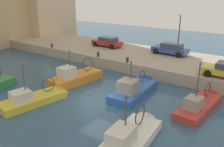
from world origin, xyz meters
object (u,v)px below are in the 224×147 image
Objects in this scene: fishing_boat_orange at (79,80)px; fishing_boat_red at (200,107)px; quay_streetlamp at (180,28)px; fishing_boat_yellow at (38,101)px; mooring_bollard_mid at (98,54)px; fishing_boat_white at (131,140)px; mooring_bollard_north at (52,46)px; fishing_boat_blue at (136,92)px; mooring_bollard_south at (127,60)px; parked_car_blue at (170,49)px; parked_car_red at (107,42)px.

fishing_boat_red reaches higher than fishing_boat_orange.
quay_streetlamp is (9.37, 5.56, 4.34)m from fishing_boat_red.
fishing_boat_orange is 1.33× the size of quay_streetlamp.
fishing_boat_yellow is 10.50m from mooring_bollard_mid.
fishing_boat_yellow is 11.04× the size of mooring_bollard_mid.
fishing_boat_orange is at bearing 59.58° from fishing_boat_white.
fishing_boat_red is 21.27m from mooring_bollard_north.
fishing_boat_yellow is (-6.49, 10.90, 0.00)m from fishing_boat_red.
fishing_boat_red is 0.98× the size of fishing_boat_blue.
mooring_bollard_south is 1.00× the size of mooring_bollard_north.
mooring_bollard_south is at bearing -27.19° from fishing_boat_orange.
mooring_bollard_mid is at bearing 127.62° from quay_streetlamp.
quay_streetlamp reaches higher than parked_car_blue.
parked_car_blue is (10.80, -4.90, 1.77)m from fishing_boat_orange.
quay_streetlamp is at bearing -69.77° from mooring_bollard_north.
fishing_boat_white is 10.90m from fishing_boat_orange.
mooring_bollard_south is at bearing -127.69° from parked_car_red.
parked_car_red reaches higher than mooring_bollard_mid.
fishing_boat_orange reaches higher than parked_car_blue.
mooring_bollard_north is (0.00, 12.00, 0.00)m from mooring_bollard_south.
fishing_boat_red is at bearing -83.97° from fishing_boat_orange.
fishing_boat_yellow is 16.77m from parked_car_blue.
quay_streetlamp is (5.65, -7.33, 2.98)m from mooring_bollard_mid.
quay_streetlamp is at bearing -29.00° from fishing_boat_orange.
parked_car_red is (8.58, 15.19, 1.78)m from fishing_boat_red.
parked_car_red is at bearing 15.86° from fishing_boat_yellow.
fishing_boat_red is 11.52× the size of mooring_bollard_south.
mooring_bollard_south is 7.20m from quay_streetlamp.
mooring_bollard_north is at bearing 79.90° from fishing_boat_red.
fishing_boat_blue is (0.79, -6.01, 0.00)m from fishing_boat_orange.
fishing_boat_orange is (5.52, 9.40, -0.01)m from fishing_boat_white.
fishing_boat_white is at bearing -120.42° from fishing_boat_orange.
mooring_bollard_mid is (4.14, 7.48, 1.33)m from fishing_boat_blue.
mooring_bollard_south is at bearing 158.02° from parked_car_blue.
fishing_boat_blue is at bearing -139.98° from mooring_bollard_south.
fishing_boat_blue reaches higher than parked_car_red.
fishing_boat_blue is 1.51× the size of parked_car_red.
quay_streetlamp is (10.58, -5.86, 4.31)m from fishing_boat_orange.
fishing_boat_red is at bearing -145.78° from parked_car_blue.
fishing_boat_red is 12.69m from fishing_boat_yellow.
fishing_boat_yellow is 11.04× the size of mooring_bollard_north.
fishing_boat_red is at bearing -100.10° from mooring_bollard_north.
mooring_bollard_south is (10.45, 6.87, 1.33)m from fishing_boat_white.
parked_car_red is at bearing 25.26° from mooring_bollard_mid.
fishing_boat_white is 1.06× the size of fishing_boat_yellow.
fishing_boat_yellow is at bearing -168.98° from mooring_bollard_mid.
parked_car_blue is 1.01× the size of parked_car_red.
parked_car_blue is at bearing 77.02° from quay_streetlamp.
fishing_boat_orange is 1.06× the size of fishing_boat_yellow.
fishing_boat_orange is at bearing 151.00° from quay_streetlamp.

